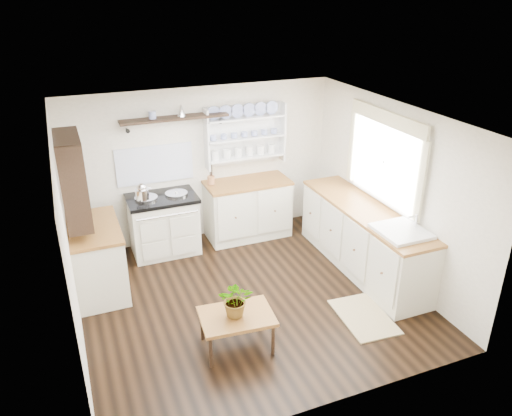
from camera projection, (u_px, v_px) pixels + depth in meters
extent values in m
cube|color=black|center=(249.00, 297.00, 6.29)|extent=(4.00, 3.80, 0.01)
cube|color=beige|center=(202.00, 164.00, 7.41)|extent=(4.00, 0.02, 2.30)
cube|color=beige|center=(392.00, 190.00, 6.49)|extent=(0.02, 3.80, 2.30)
cube|color=beige|center=(68.00, 246.00, 5.13)|extent=(0.02, 3.80, 2.30)
cube|color=white|center=(248.00, 118.00, 5.33)|extent=(4.00, 3.80, 0.01)
cube|color=white|center=(385.00, 162.00, 6.46)|extent=(0.04, 1.40, 1.00)
cube|color=white|center=(384.00, 162.00, 6.45)|extent=(0.02, 1.50, 1.10)
cube|color=beige|center=(387.00, 118.00, 6.21)|extent=(0.04, 1.55, 0.18)
cube|color=beige|center=(164.00, 226.00, 7.20)|extent=(0.93, 0.61, 0.82)
cube|color=black|center=(162.00, 198.00, 7.02)|extent=(0.97, 0.65, 0.05)
cylinder|color=silver|center=(146.00, 198.00, 6.93)|extent=(0.32, 0.32, 0.03)
cylinder|color=silver|center=(176.00, 194.00, 7.08)|extent=(0.32, 0.32, 0.03)
cylinder|color=silver|center=(168.00, 216.00, 6.78)|extent=(0.84, 0.02, 0.02)
cube|color=beige|center=(248.00, 209.00, 7.66)|extent=(1.25, 0.60, 0.88)
cube|color=brown|center=(247.00, 183.00, 7.48)|extent=(1.27, 0.63, 0.04)
cube|color=beige|center=(363.00, 239.00, 6.77)|extent=(0.60, 2.40, 0.88)
cube|color=brown|center=(366.00, 210.00, 6.59)|extent=(0.62, 2.43, 0.04)
cube|color=white|center=(400.00, 240.00, 5.99)|extent=(0.55, 0.60, 0.28)
cylinder|color=silver|center=(416.00, 222.00, 5.97)|extent=(0.02, 0.02, 0.22)
cube|color=beige|center=(98.00, 259.00, 6.29)|extent=(0.60, 1.10, 0.88)
cube|color=brown|center=(93.00, 228.00, 6.10)|extent=(0.62, 1.13, 0.04)
cube|color=white|center=(243.00, 134.00, 7.45)|extent=(1.20, 0.03, 0.90)
cube|color=white|center=(246.00, 136.00, 7.38)|extent=(1.20, 0.22, 0.02)
cylinder|color=navy|center=(245.00, 118.00, 7.27)|extent=(0.20, 0.02, 0.20)
cube|color=black|center=(175.00, 118.00, 6.85)|extent=(1.50, 0.24, 0.04)
cone|color=black|center=(127.00, 129.00, 6.73)|extent=(0.06, 0.20, 0.06)
cone|color=black|center=(218.00, 120.00, 7.18)|extent=(0.06, 0.20, 0.06)
cube|color=black|center=(72.00, 178.00, 5.78)|extent=(0.28, 0.80, 1.05)
cylinder|color=#A5673C|center=(211.00, 180.00, 7.32)|extent=(0.11, 0.11, 0.12)
cube|color=brown|center=(237.00, 316.00, 5.28)|extent=(0.82, 0.62, 0.04)
cylinder|color=black|center=(211.00, 352.00, 5.08)|extent=(0.04, 0.04, 0.38)
cylinder|color=black|center=(202.00, 325.00, 5.47)|extent=(0.04, 0.04, 0.38)
cylinder|color=black|center=(273.00, 340.00, 5.25)|extent=(0.04, 0.04, 0.38)
cylinder|color=black|center=(260.00, 315.00, 5.65)|extent=(0.04, 0.04, 0.38)
imported|color=#3F7233|center=(236.00, 299.00, 5.19)|extent=(0.45, 0.42, 0.40)
cube|color=tan|center=(364.00, 317.00, 5.91)|extent=(0.61, 0.89, 0.02)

